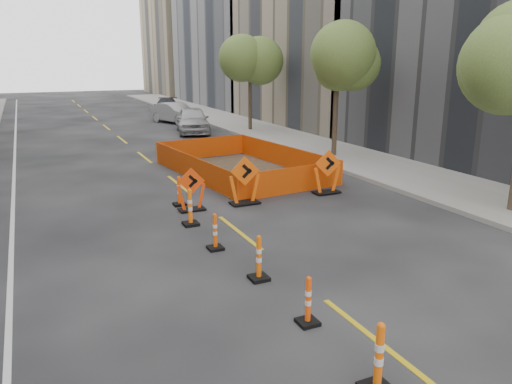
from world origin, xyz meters
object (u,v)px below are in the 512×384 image
channelizer_3 (259,258)px  channelizer_5 (190,207)px  channelizer_6 (179,191)px  parked_car_mid (175,113)px  channelizer_4 (215,232)px  chevron_sign_center (245,180)px  parked_car_near (193,120)px  parked_car_far (166,107)px  channelizer_2 (308,300)px  chevron_sign_left (191,189)px  chevron_sign_right (327,172)px  channelizer_1 (379,358)px

channelizer_3 → channelizer_5: size_ratio=0.94×
channelizer_6 → parked_car_mid: bearing=74.4°
channelizer_4 → chevron_sign_center: (2.31, 3.42, 0.34)m
parked_car_near → parked_car_far: 10.66m
channelizer_2 → channelizer_5: 6.29m
chevron_sign_left → chevron_sign_right: size_ratio=0.88×
channelizer_3 → chevron_sign_right: (5.29, 5.53, 0.28)m
channelizer_3 → parked_car_near: size_ratio=0.21×
channelizer_1 → channelizer_3: (0.05, 4.19, -0.05)m
channelizer_6 → parked_car_far: bearing=76.0°
channelizer_5 → chevron_sign_left: size_ratio=0.79×
channelizer_1 → chevron_sign_left: chevron_sign_left is taller
channelizer_6 → parked_car_far: size_ratio=0.21×
channelizer_5 → chevron_sign_right: (5.53, 1.33, 0.25)m
channelizer_3 → chevron_sign_center: size_ratio=0.64×
channelizer_4 → chevron_sign_right: chevron_sign_right is taller
parked_car_mid → parked_car_far: 5.32m
channelizer_2 → parked_car_mid: bearing=78.7°
channelizer_5 → channelizer_6: 2.12m
chevron_sign_right → parked_car_mid: size_ratio=0.35×
chevron_sign_left → chevron_sign_right: bearing=18.7°
channelizer_1 → parked_car_mid: bearing=79.3°
chevron_sign_center → parked_car_far: chevron_sign_center is taller
channelizer_2 → chevron_sign_center: chevron_sign_center is taller
channelizer_1 → channelizer_2: (0.06, 2.10, -0.09)m
parked_car_near → parked_car_far: parked_car_near is taller
channelizer_2 → chevron_sign_left: 7.67m
channelizer_3 → parked_car_mid: size_ratio=0.23×
chevron_sign_right → parked_car_near: 16.48m
channelizer_6 → parked_car_near: size_ratio=0.20×
channelizer_1 → chevron_sign_right: (5.34, 9.72, 0.23)m
channelizer_4 → channelizer_5: (0.01, 2.10, 0.07)m
channelizer_2 → channelizer_6: channelizer_6 is taller
chevron_sign_center → parked_car_near: bearing=86.3°
channelizer_4 → chevron_sign_right: bearing=31.8°
chevron_sign_left → parked_car_mid: bearing=94.6°
channelizer_1 → chevron_sign_right: 11.09m
chevron_sign_center → channelizer_2: bearing=-96.8°
channelizer_4 → chevron_sign_center: bearing=56.0°
channelizer_5 → parked_car_near: bearing=72.0°
chevron_sign_center → channelizer_5: bearing=-141.8°
chevron_sign_left → chevron_sign_right: chevron_sign_right is taller
channelizer_4 → chevron_sign_right: (5.53, 3.43, 0.32)m
chevron_sign_left → chevron_sign_center: size_ratio=0.86×
channelizer_6 → chevron_sign_center: size_ratio=0.61×
chevron_sign_left → channelizer_2: bearing=-72.5°
channelizer_2 → chevron_sign_right: (5.28, 7.62, 0.32)m
channelizer_2 → chevron_sign_center: (2.05, 7.61, 0.34)m
chevron_sign_right → channelizer_4: bearing=-135.3°
chevron_sign_center → chevron_sign_right: (3.23, 0.01, -0.02)m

